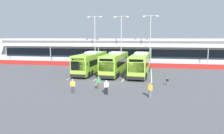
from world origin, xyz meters
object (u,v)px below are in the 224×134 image
object	(u,v)px
pedestrian_with_handbag	(98,83)
pedestrian_approaching_bus	(73,86)
pedestrian_in_dark_coat	(150,90)
lamp_post_west	(95,37)
pedestrian_child	(167,81)
lamp_post_centre	(121,37)
coach_bus_leftmost	(91,63)
coach_bus_left_centre	(115,64)
pedestrian_near_bin	(106,87)
lamp_post_east	(150,37)
coach_bus_centre	(140,64)

from	to	relation	value
pedestrian_with_handbag	pedestrian_approaching_bus	size ratio (longest dim) A/B	1.00
pedestrian_in_dark_coat	lamp_post_west	bearing A→B (deg)	116.97
pedestrian_child	lamp_post_west	bearing A→B (deg)	129.20
pedestrian_with_handbag	pedestrian_child	world-z (taller)	pedestrian_with_handbag
pedestrian_with_handbag	lamp_post_centre	bearing A→B (deg)	90.61
coach_bus_leftmost	coach_bus_left_centre	bearing A→B (deg)	-2.16
coach_bus_left_centre	pedestrian_child	bearing A→B (deg)	-42.37
coach_bus_left_centre	pedestrian_in_dark_coat	bearing A→B (deg)	-66.59
pedestrian_near_bin	lamp_post_west	world-z (taller)	lamp_post_west
lamp_post_east	lamp_post_centre	bearing A→B (deg)	174.26
pedestrian_child	pedestrian_approaching_bus	bearing A→B (deg)	-151.00
pedestrian_near_bin	pedestrian_approaching_bus	world-z (taller)	same
pedestrian_in_dark_coat	lamp_post_east	size ratio (longest dim) A/B	0.15
pedestrian_near_bin	lamp_post_east	size ratio (longest dim) A/B	0.15
lamp_post_centre	lamp_post_east	bearing A→B (deg)	-5.74
coach_bus_leftmost	coach_bus_centre	world-z (taller)	same
coach_bus_left_centre	pedestrian_near_bin	bearing A→B (deg)	-84.98
lamp_post_east	pedestrian_near_bin	bearing A→B (deg)	-101.25
pedestrian_in_dark_coat	pedestrian_approaching_bus	size ratio (longest dim) A/B	1.00
pedestrian_with_handbag	lamp_post_centre	size ratio (longest dim) A/B	0.15
coach_bus_leftmost	lamp_post_east	world-z (taller)	lamp_post_east
pedestrian_in_dark_coat	pedestrian_near_bin	xyz separation A→B (m)	(-4.80, 0.43, 0.00)
pedestrian_in_dark_coat	pedestrian_near_bin	size ratio (longest dim) A/B	1.00
coach_bus_leftmost	pedestrian_child	bearing A→B (deg)	-31.34
pedestrian_with_handbag	pedestrian_child	bearing A→B (deg)	24.39
pedestrian_in_dark_coat	lamp_post_centre	xyz separation A→B (m)	(-6.43, 24.91, 5.42)
coach_bus_left_centre	pedestrian_near_bin	size ratio (longest dim) A/B	7.58
pedestrian_near_bin	pedestrian_approaching_bus	distance (m)	3.85
lamp_post_east	coach_bus_left_centre	bearing A→B (deg)	-119.49
coach_bus_leftmost	pedestrian_child	world-z (taller)	coach_bus_leftmost
pedestrian_in_dark_coat	lamp_post_west	xyz separation A→B (m)	(-12.27, 24.12, 5.42)
lamp_post_east	pedestrian_approaching_bus	bearing A→B (deg)	-109.65
coach_bus_centre	lamp_post_centre	size ratio (longest dim) A/B	1.12
coach_bus_centre	lamp_post_centre	world-z (taller)	lamp_post_centre
lamp_post_west	lamp_post_centre	xyz separation A→B (m)	(5.85, 0.79, 0.00)
coach_bus_leftmost	pedestrian_in_dark_coat	distance (m)	17.41
coach_bus_centre	pedestrian_in_dark_coat	world-z (taller)	coach_bus_centre
coach_bus_centre	pedestrian_in_dark_coat	size ratio (longest dim) A/B	7.58
pedestrian_child	pedestrian_near_bin	world-z (taller)	pedestrian_near_bin
pedestrian_child	pedestrian_approaching_bus	world-z (taller)	pedestrian_approaching_bus
coach_bus_leftmost	lamp_post_east	size ratio (longest dim) A/B	1.12
coach_bus_leftmost	lamp_post_centre	bearing A→B (deg)	70.26
coach_bus_centre	lamp_post_west	size ratio (longest dim) A/B	1.12
coach_bus_left_centre	coach_bus_centre	bearing A→B (deg)	-1.55
pedestrian_near_bin	coach_bus_leftmost	bearing A→B (deg)	112.30
coach_bus_centre	lamp_post_east	size ratio (longest dim) A/B	1.12
pedestrian_with_handbag	coach_bus_leftmost	bearing A→B (deg)	109.86
pedestrian_approaching_bus	lamp_post_centre	world-z (taller)	lamp_post_centre
coach_bus_centre	pedestrian_in_dark_coat	bearing A→B (deg)	-83.26
coach_bus_leftmost	pedestrian_in_dark_coat	world-z (taller)	coach_bus_leftmost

